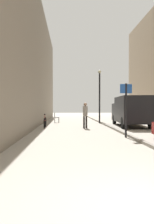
% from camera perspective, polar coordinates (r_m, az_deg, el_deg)
% --- Properties ---
extents(ground_plane, '(80.00, 80.00, 0.00)m').
position_cam_1_polar(ground_plane, '(15.07, 3.09, -4.31)').
color(ground_plane, '#A8A093').
extents(building_facade_left, '(3.00, 40.00, 10.40)m').
position_cam_1_polar(building_facade_left, '(15.79, -16.31, 14.91)').
color(building_facade_left, gray).
rests_on(building_facade_left, ground_plane).
extents(kerb_strip, '(0.16, 40.00, 0.12)m').
position_cam_1_polar(kerb_strip, '(15.30, 9.00, -4.01)').
color(kerb_strip, gray).
rests_on(kerb_strip, ground_plane).
extents(pedestrian_main_foreground, '(0.34, 0.26, 1.76)m').
position_cam_1_polar(pedestrian_main_foreground, '(15.43, 2.08, -0.40)').
color(pedestrian_main_foreground, black).
rests_on(pedestrian_main_foreground, ground_plane).
extents(delivery_van, '(2.39, 5.71, 2.22)m').
position_cam_1_polar(delivery_van, '(17.55, 13.36, 0.40)').
color(delivery_van, black).
rests_on(delivery_van, ground_plane).
extents(street_sign_post, '(0.60, 0.12, 2.60)m').
position_cam_1_polar(street_sign_post, '(11.11, 12.25, 1.63)').
color(street_sign_post, black).
rests_on(street_sign_post, ground_plane).
extents(lamp_post, '(0.28, 0.28, 4.76)m').
position_cam_1_polar(lamp_post, '(20.46, 5.71, 4.81)').
color(lamp_post, black).
rests_on(lamp_post, ground_plane).
extents(bicycle_leaning, '(0.10, 1.77, 0.98)m').
position_cam_1_polar(bicycle_leaning, '(16.11, -8.07, -2.59)').
color(bicycle_leaning, black).
rests_on(bicycle_leaning, ground_plane).
extents(cafe_chair_near_window, '(0.48, 0.48, 0.94)m').
position_cam_1_polar(cafe_chair_near_window, '(21.11, -5.36, -1.21)').
color(cafe_chair_near_window, black).
rests_on(cafe_chair_near_window, ground_plane).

